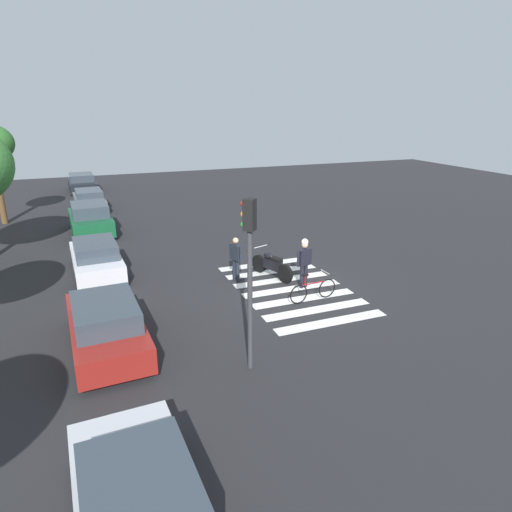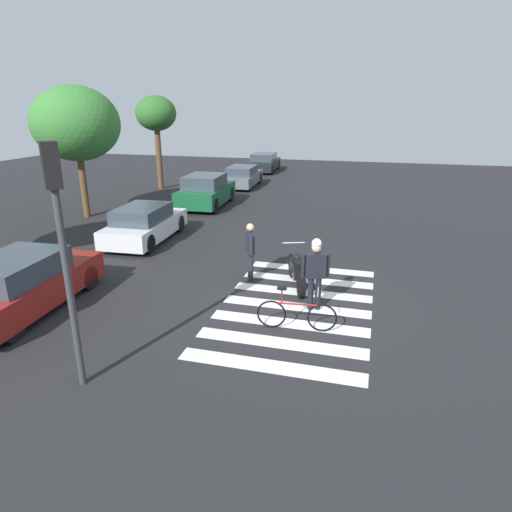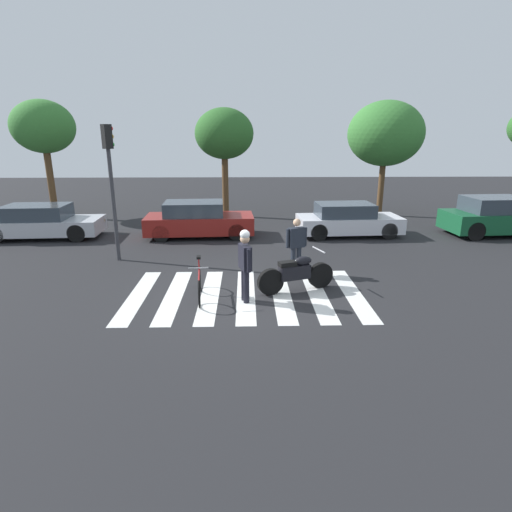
{
  "view_description": "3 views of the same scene",
  "coord_description": "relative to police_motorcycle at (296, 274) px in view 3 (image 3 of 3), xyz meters",
  "views": [
    {
      "loc": [
        -12.97,
        6.4,
        6.09
      ],
      "look_at": [
        0.27,
        1.24,
        1.27
      ],
      "focal_mm": 31.48,
      "sensor_mm": 36.0,
      "label": 1
    },
    {
      "loc": [
        -9.75,
        -1.62,
        4.68
      ],
      "look_at": [
        0.85,
        1.24,
        0.91
      ],
      "focal_mm": 31.14,
      "sensor_mm": 36.0,
      "label": 2
    },
    {
      "loc": [
        0.01,
        -9.61,
        3.85
      ],
      "look_at": [
        0.27,
        0.62,
        0.83
      ],
      "focal_mm": 28.73,
      "sensor_mm": 36.0,
      "label": 3
    }
  ],
  "objects": [
    {
      "name": "ground_plane",
      "position": [
        -1.28,
        -0.22,
        -0.47
      ],
      "size": [
        60.0,
        60.0,
        0.0
      ],
      "primitive_type": "plane",
      "color": "#232326"
    },
    {
      "name": "police_motorcycle",
      "position": [
        0.0,
        0.0,
        0.0
      ],
      "size": [
        2.02,
        0.92,
        1.06
      ],
      "color": "black",
      "rests_on": "ground_plane"
    },
    {
      "name": "leaning_bicycle",
      "position": [
        -2.41,
        -0.42,
        -0.1
      ],
      "size": [
        0.46,
        1.74,
        0.98
      ],
      "color": "black",
      "rests_on": "ground_plane"
    },
    {
      "name": "officer_on_foot",
      "position": [
        -1.29,
        -0.66,
        0.55
      ],
      "size": [
        0.33,
        0.64,
        1.77
      ],
      "color": "black",
      "rests_on": "ground_plane"
    },
    {
      "name": "officer_by_motorcycle",
      "position": [
        0.16,
        1.34,
        0.45
      ],
      "size": [
        0.62,
        0.36,
        1.62
      ],
      "color": "#1E232D",
      "rests_on": "ground_plane"
    },
    {
      "name": "crosswalk_stripes",
      "position": [
        -1.28,
        -0.22,
        -0.47
      ],
      "size": [
        5.85,
        3.6,
        0.01
      ],
      "color": "silver",
      "rests_on": "ground_plane"
    },
    {
      "name": "car_silver_sedan",
      "position": [
        -9.16,
        5.93,
        0.15
      ],
      "size": [
        4.38,
        1.97,
        1.29
      ],
      "color": "black",
      "rests_on": "ground_plane"
    },
    {
      "name": "car_maroon_wagon",
      "position": [
        -3.13,
        6.01,
        0.19
      ],
      "size": [
        4.26,
        1.96,
        1.38
      ],
      "color": "black",
      "rests_on": "ground_plane"
    },
    {
      "name": "car_white_van",
      "position": [
        2.77,
        6.0,
        0.15
      ],
      "size": [
        4.09,
        1.87,
        1.29
      ],
      "color": "black",
      "rests_on": "ground_plane"
    },
    {
      "name": "car_green_compact",
      "position": [
        8.73,
        5.98,
        0.26
      ],
      "size": [
        4.16,
        2.06,
        1.52
      ],
      "color": "black",
      "rests_on": "ground_plane"
    },
    {
      "name": "traffic_light_pole",
      "position": [
        -5.34,
        2.87,
        2.33
      ],
      "size": [
        0.34,
        0.34,
        4.16
      ],
      "color": "#38383D",
      "rests_on": "ground_plane"
    },
    {
      "name": "street_tree_near",
      "position": [
        -10.62,
        10.27,
        3.73
      ],
      "size": [
        2.83,
        2.83,
        5.44
      ],
      "color": "brown",
      "rests_on": "ground_plane"
    },
    {
      "name": "street_tree_mid",
      "position": [
        -2.25,
        10.27,
        3.42
      ],
      "size": [
        2.76,
        2.76,
        5.1
      ],
      "color": "brown",
      "rests_on": "ground_plane"
    },
    {
      "name": "street_tree_far",
      "position": [
        5.4,
        10.27,
        3.44
      ],
      "size": [
        3.56,
        3.56,
        5.44
      ],
      "color": "brown",
      "rests_on": "ground_plane"
    }
  ]
}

